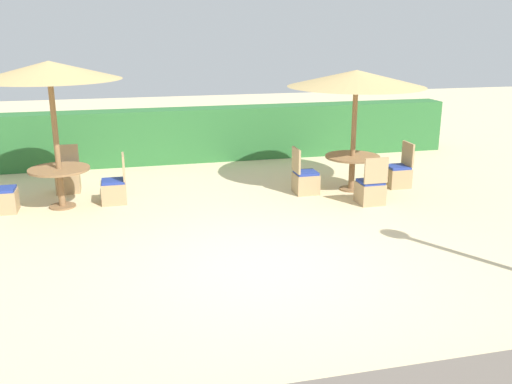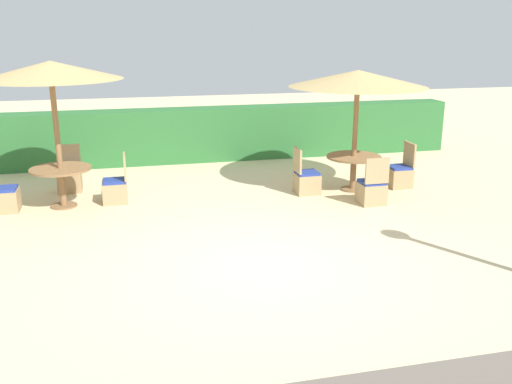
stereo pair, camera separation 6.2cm
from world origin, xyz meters
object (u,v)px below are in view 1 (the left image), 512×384
Objects in this scene: parasol_back_left at (49,71)px; patio_chair_back_left_west at (2,198)px; patio_chair_back_left_east at (115,189)px; parasol_back_right at (356,79)px; patio_chair_back_right_west at (305,181)px; patio_chair_back_left_north at (68,179)px; round_table_back_right at (352,163)px; round_table_back_left at (60,176)px; patio_chair_back_right_south at (370,190)px; patio_chair_back_right_east at (398,174)px.

parasol_back_left is 2.86× the size of patio_chair_back_left_west.
patio_chair_back_left_east is 5.12m from parasol_back_right.
patio_chair_back_left_north is at bearing -105.30° from patio_chair_back_right_west.
round_table_back_right is at bearing 90.99° from patio_chair_back_right_west.
patio_chair_back_left_west is 1.00× the size of patio_chair_back_left_east.
parasol_back_right reaches higher than round_table_back_left.
patio_chair_back_right_south is at bearing 45.52° from patio_chair_back_right_west.
patio_chair_back_right_south is 1.37m from patio_chair_back_right_west.
round_table_back_left is 1.18× the size of patio_chair_back_left_east.
parasol_back_right is at bearing 88.76° from patio_chair_back_left_west.
patio_chair_back_left_west is at bearing 92.85° from patio_chair_back_left_east.
patio_chair_back_left_west is at bearing -176.75° from round_table_back_left.
patio_chair_back_right_west is at bearing -179.01° from round_table_back_right.
patio_chair_back_left_west and patio_chair_back_right_west have the same top height.
round_table_back_left is at bearing 177.96° from round_table_back_right.
patio_chair_back_right_west is (4.67, -0.22, -0.33)m from round_table_back_left.
patio_chair_back_left_west is 6.75m from patio_chair_back_right_south.
patio_chair_back_left_north is 1.00× the size of patio_chair_back_right_south.
parasol_back_left reaches higher than patio_chair_back_left_west.
parasol_back_right is (4.72, -0.24, 1.98)m from patio_chair_back_left_east.
patio_chair_back_right_south is 1.00× the size of patio_chair_back_right_west.
patio_chair_back_left_west is 1.00× the size of patio_chair_back_right_south.
patio_chair_back_right_west reaches higher than round_table_back_left.
round_table_back_left is at bearing 168.20° from patio_chair_back_right_south.
patio_chair_back_left_east is (0.91, -1.00, 0.00)m from patio_chair_back_left_north.
patio_chair_back_left_east is at bearing 87.38° from patio_chair_back_right_east.
patio_chair_back_right_south is (-0.03, -0.98, -0.31)m from round_table_back_right.
patio_chair_back_left_west is at bearing 178.76° from parasol_back_right.
patio_chair_back_right_south is (6.65, -1.12, 0.00)m from patio_chair_back_left_west.
patio_chair_back_left_west is at bearing 46.08° from patio_chair_back_left_north.
parasol_back_left reaches higher than patio_chair_back_left_north.
patio_chair_back_left_west is 1.97m from patio_chair_back_left_east.
patio_chair_back_right_east is at bearing -1.90° from parasol_back_left.
parasol_back_left is 6.18m from patio_chair_back_right_south.
patio_chair_back_left_west is 0.84× the size of round_table_back_right.
patio_chair_back_left_west and patio_chair_back_right_east have the same top height.
parasol_back_left reaches higher than round_table_back_left.
patio_chair_back_right_east is (6.71, -0.22, -2.22)m from parasol_back_left.
patio_chair_back_right_east is at bearing 89.91° from patio_chair_back_right_west.
parasol_back_left is at bearing 177.96° from round_table_back_right.
parasol_back_right is (5.62, -1.25, 1.98)m from patio_chair_back_left_north.
patio_chair_back_right_east is 2.04m from patio_chair_back_right_west.
patio_chair_back_left_north is 1.00× the size of patio_chair_back_left_east.
parasol_back_left is 2.46m from patio_chair_back_left_north.
patio_chair_back_right_south is (-0.03, -0.98, -1.98)m from parasol_back_right.
patio_chair_back_right_west is at bearing -179.01° from parasol_back_right.
patio_chair_back_left_east is (0.96, 0.04, -2.22)m from parasol_back_left.
parasol_back_right is 2.91× the size of patio_chair_back_right_south.
parasol_back_left is 2.44m from patio_chair_back_left_west.
round_table_back_left is at bearing 93.25° from patio_chair_back_left_west.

